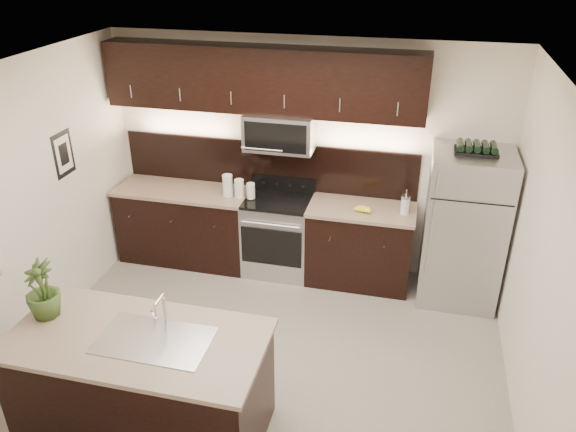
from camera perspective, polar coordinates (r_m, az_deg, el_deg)
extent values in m
plane|color=gray|center=(5.48, -2.91, -14.94)|extent=(4.50, 4.50, 0.00)
cube|color=silver|center=(6.45, 1.80, 5.98)|extent=(4.50, 0.02, 2.70)
cube|color=silver|center=(3.23, -14.09, -19.83)|extent=(4.50, 0.02, 2.70)
cube|color=silver|center=(5.71, -25.50, 0.29)|extent=(0.02, 4.00, 2.70)
cube|color=silver|center=(4.65, 24.50, -5.59)|extent=(0.02, 4.00, 2.70)
cube|color=white|center=(4.19, -3.79, 13.67)|extent=(4.50, 4.00, 0.02)
cube|color=black|center=(6.13, -21.83, 5.86)|extent=(0.01, 0.32, 0.46)
cube|color=white|center=(6.13, -21.81, 5.86)|extent=(0.00, 0.24, 0.36)
cube|color=black|center=(6.96, -10.32, -0.95)|extent=(1.57, 0.62, 0.90)
cube|color=black|center=(6.46, 7.28, -3.04)|extent=(1.16, 0.62, 0.90)
cube|color=#B2B2B7|center=(6.61, -1.00, -2.08)|extent=(0.76, 0.62, 0.90)
cube|color=black|center=(6.40, -1.03, 1.56)|extent=(0.76, 0.60, 0.03)
cube|color=#BFA68F|center=(6.76, -10.65, 2.57)|extent=(1.59, 0.65, 0.04)
cube|color=#BFA68F|center=(6.24, 7.53, 0.70)|extent=(1.18, 0.65, 0.04)
cube|color=black|center=(6.58, -2.14, 5.21)|extent=(3.49, 0.02, 0.56)
cube|color=#B2B2B7|center=(6.20, -0.83, 8.55)|extent=(0.76, 0.40, 0.40)
cube|color=black|center=(6.13, -2.69, 13.67)|extent=(3.49, 0.33, 0.70)
cube|color=black|center=(4.77, -14.45, -16.43)|extent=(1.90, 0.90, 0.90)
cube|color=#BFA68F|center=(4.47, -15.15, -12.02)|extent=(1.96, 0.96, 0.04)
cube|color=silver|center=(4.39, -13.42, -12.14)|extent=(0.84, 0.50, 0.01)
cylinder|color=silver|center=(4.47, -12.40, -9.39)|extent=(0.03, 0.03, 0.24)
cylinder|color=silver|center=(4.33, -12.99, -8.32)|extent=(0.02, 0.14, 0.02)
cylinder|color=silver|center=(4.31, -13.32, -9.37)|extent=(0.02, 0.02, 0.10)
cube|color=#B2B2B7|center=(6.23, 17.42, -1.19)|extent=(0.82, 0.74, 1.70)
cube|color=black|center=(5.89, 18.57, 6.25)|extent=(0.42, 0.26, 0.03)
cylinder|color=black|center=(5.86, 17.09, 6.89)|extent=(0.07, 0.24, 0.07)
cylinder|color=black|center=(5.86, 17.86, 6.79)|extent=(0.07, 0.24, 0.07)
cylinder|color=black|center=(5.87, 18.64, 6.70)|extent=(0.07, 0.24, 0.07)
cylinder|color=black|center=(5.88, 19.42, 6.61)|extent=(0.07, 0.24, 0.07)
cylinder|color=black|center=(5.89, 20.19, 6.51)|extent=(0.07, 0.24, 0.07)
imported|color=#334C1E|center=(4.78, -23.72, -6.86)|extent=(0.36, 0.36, 0.49)
cylinder|color=silver|center=(6.45, -6.15, 3.11)|extent=(0.12, 0.12, 0.25)
cylinder|color=white|center=(6.41, -4.98, 2.82)|extent=(0.11, 0.11, 0.21)
cylinder|color=white|center=(6.38, -3.80, 2.57)|extent=(0.10, 0.10, 0.18)
cylinder|color=silver|center=(6.13, 11.81, 0.99)|extent=(0.09, 0.09, 0.19)
cylinder|color=silver|center=(6.08, 11.90, 1.87)|extent=(0.10, 0.10, 0.02)
cylinder|color=silver|center=(6.06, 11.94, 2.27)|extent=(0.01, 0.01, 0.08)
ellipsoid|color=yellow|center=(6.15, 7.20, 0.82)|extent=(0.21, 0.18, 0.06)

